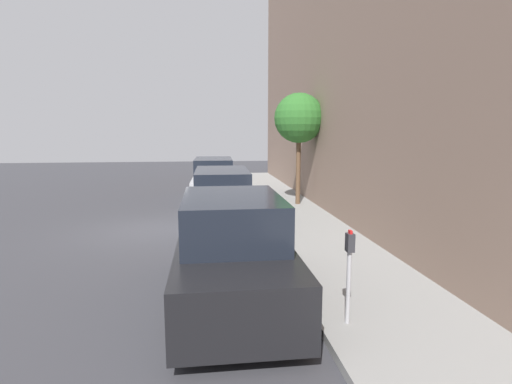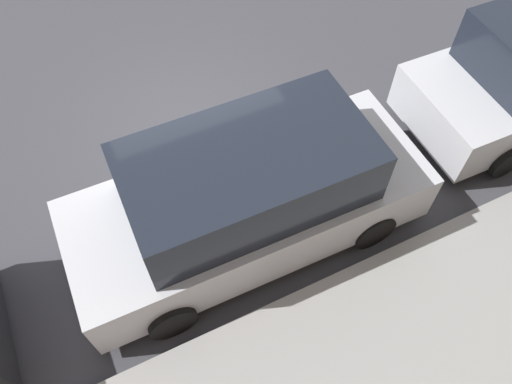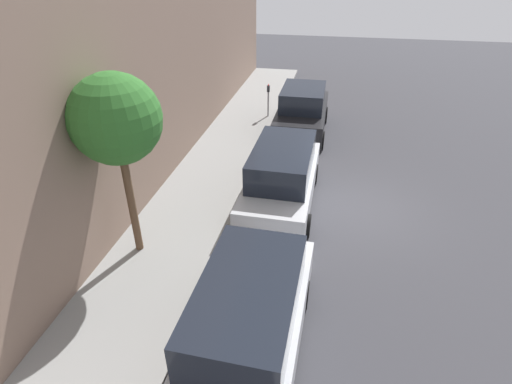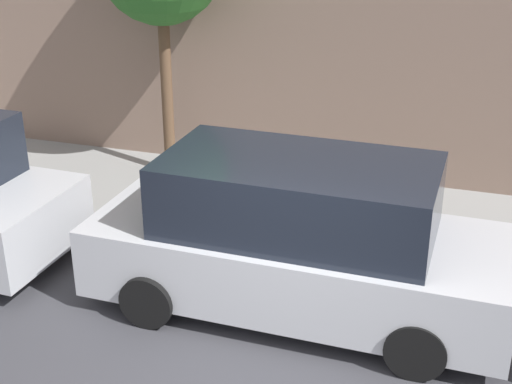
# 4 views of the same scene
# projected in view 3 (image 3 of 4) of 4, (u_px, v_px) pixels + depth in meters

# --- Properties ---
(ground_plane) EXTENTS (60.00, 60.00, 0.00)m
(ground_plane) POSITION_uv_depth(u_px,v_px,m) (356.00, 208.00, 12.23)
(ground_plane) COLOR #38383D
(sidewalk) EXTENTS (2.77, 32.00, 0.15)m
(sidewalk) POSITION_uv_depth(u_px,v_px,m) (203.00, 190.00, 13.01)
(sidewalk) COLOR gray
(sidewalk) RESTS_ON ground_plane
(parked_suv_nearest) EXTENTS (2.08, 4.81, 1.98)m
(parked_suv_nearest) POSITION_uv_depth(u_px,v_px,m) (302.00, 112.00, 16.90)
(parked_suv_nearest) COLOR black
(parked_suv_nearest) RESTS_ON ground_plane
(parked_minivan_second) EXTENTS (2.02, 4.93, 1.90)m
(parked_minivan_second) POSITION_uv_depth(u_px,v_px,m) (282.00, 177.00, 12.01)
(parked_minivan_second) COLOR #B7BABF
(parked_minivan_second) RESTS_ON ground_plane
(parked_minivan_third) EXTENTS (2.03, 4.95, 1.90)m
(parked_minivan_third) POSITION_uv_depth(u_px,v_px,m) (248.00, 323.00, 7.26)
(parked_minivan_third) COLOR #B7BABF
(parked_minivan_third) RESTS_ON ground_plane
(parking_meter_near) EXTENTS (0.11, 0.15, 1.49)m
(parking_meter_near) POSITION_uv_depth(u_px,v_px,m) (268.00, 97.00, 18.29)
(parking_meter_near) COLOR #ADADB2
(parking_meter_near) RESTS_ON sidewalk
(street_tree) EXTENTS (2.00, 2.00, 4.51)m
(street_tree) POSITION_uv_depth(u_px,v_px,m) (116.00, 120.00, 8.54)
(street_tree) COLOR brown
(street_tree) RESTS_ON sidewalk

